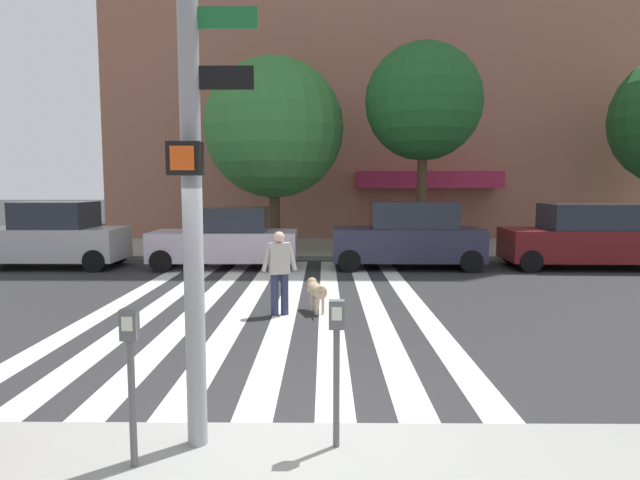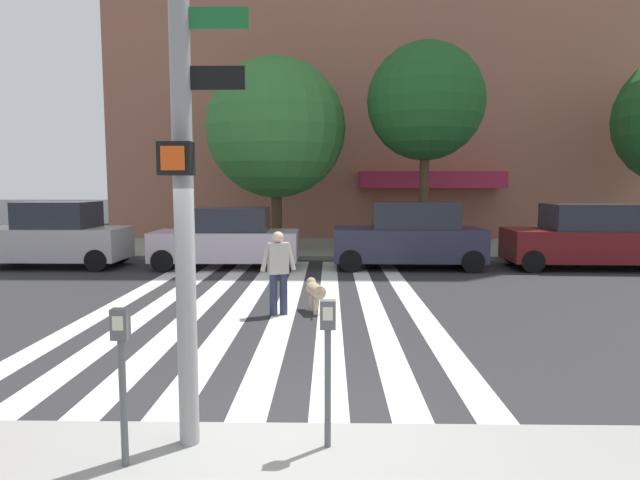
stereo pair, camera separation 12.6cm
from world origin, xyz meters
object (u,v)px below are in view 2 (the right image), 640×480
object	(u,v)px
parked_car_fourth_in_line	(589,237)
street_tree_nearest	(276,128)
parking_meter_curbside	(328,353)
parked_car_third_in_line	(410,236)
parked_car_behind_first	(228,239)
traffic_light_pole	(179,68)
dog_on_leash	(315,290)
parked_car_near_curb	(55,237)
pedestrian_dog_walker	(278,268)
street_tree_middle	(426,102)
parking_meter_second_along	(122,365)

from	to	relation	value
parked_car_fourth_in_line	street_tree_nearest	xyz separation A→B (m)	(-9.80, 3.50, 3.62)
parking_meter_curbside	parked_car_third_in_line	xyz separation A→B (m)	(2.45, 11.55, -0.06)
parked_car_behind_first	parked_car_fourth_in_line	distance (m)	10.96
traffic_light_pole	dog_on_leash	distance (m)	6.66
parked_car_near_curb	parked_car_fourth_in_line	size ratio (longest dim) A/B	0.90
parking_meter_curbside	pedestrian_dog_walker	xyz separation A→B (m)	(-0.98, 5.56, -0.10)
traffic_light_pole	parked_car_third_in_line	bearing A→B (deg)	72.14
parked_car_third_in_line	traffic_light_pole	bearing A→B (deg)	-107.86
parked_car_behind_first	street_tree_middle	bearing A→B (deg)	23.37
parked_car_third_in_line	pedestrian_dog_walker	bearing A→B (deg)	-119.79
dog_on_leash	street_tree_nearest	bearing A→B (deg)	100.26
parked_car_near_curb	pedestrian_dog_walker	size ratio (longest dim) A/B	2.63
parking_meter_curbside	parked_car_fourth_in_line	xyz separation A→B (m)	(7.86, 11.54, -0.08)
parking_meter_curbside	parked_car_third_in_line	world-z (taller)	parked_car_third_in_line
street_tree_middle	traffic_light_pole	bearing A→B (deg)	-107.82
parked_car_near_curb	parked_car_behind_first	distance (m)	5.32
parking_meter_curbside	parked_car_fourth_in_line	bearing A→B (deg)	55.77
street_tree_middle	parking_meter_curbside	bearing A→B (deg)	-103.10
dog_on_leash	parked_car_fourth_in_line	bearing A→B (deg)	35.13
parking_meter_curbside	pedestrian_dog_walker	size ratio (longest dim) A/B	0.83
traffic_light_pole	parking_meter_curbside	xyz separation A→B (m)	(1.27, 0.00, -2.49)
traffic_light_pole	parked_car_fourth_in_line	size ratio (longest dim) A/B	1.21
dog_on_leash	parking_meter_second_along	bearing A→B (deg)	-103.20
parking_meter_second_along	pedestrian_dog_walker	size ratio (longest dim) A/B	0.83
parking_meter_second_along	parked_car_third_in_line	size ratio (longest dim) A/B	0.30
parking_meter_second_along	parking_meter_curbside	bearing A→B (deg)	11.73
parked_car_third_in_line	pedestrian_dog_walker	world-z (taller)	parked_car_third_in_line
parked_car_behind_first	street_tree_middle	world-z (taller)	street_tree_middle
street_tree_middle	pedestrian_dog_walker	xyz separation A→B (m)	(-4.31, -8.77, -4.46)
traffic_light_pole	parked_car_behind_first	size ratio (longest dim) A/B	1.32
parked_car_behind_first	pedestrian_dog_walker	distance (m)	6.36
parking_meter_second_along	street_tree_nearest	bearing A→B (deg)	90.81
parked_car_near_curb	street_tree_middle	xyz separation A→B (m)	(11.76, 2.78, 4.44)
street_tree_nearest	street_tree_middle	distance (m)	5.39
dog_on_leash	traffic_light_pole	bearing A→B (deg)	-99.72
parked_car_third_in_line	street_tree_middle	world-z (taller)	street_tree_middle
parked_car_third_in_line	parked_car_fourth_in_line	distance (m)	5.41
parked_car_near_curb	pedestrian_dog_walker	distance (m)	9.56
pedestrian_dog_walker	parked_car_fourth_in_line	bearing A→B (deg)	34.12
parked_car_fourth_in_line	dog_on_leash	xyz separation A→B (m)	(-8.13, -5.72, -0.51)
parking_meter_curbside	parked_car_near_curb	distance (m)	14.30
parked_car_third_in_line	street_tree_nearest	xyz separation A→B (m)	(-4.39, 3.50, 3.61)
pedestrian_dog_walker	traffic_light_pole	bearing A→B (deg)	-93.01
parking_meter_curbside	parked_car_behind_first	bearing A→B (deg)	105.06
street_tree_middle	parking_meter_second_along	bearing A→B (deg)	-109.00
parking_meter_second_along	street_tree_nearest	world-z (taller)	street_tree_nearest
street_tree_nearest	street_tree_middle	world-z (taller)	street_tree_middle
parked_car_third_in_line	street_tree_middle	xyz separation A→B (m)	(0.89, 2.79, 4.41)
parked_car_third_in_line	street_tree_middle	bearing A→B (deg)	72.36
parking_meter_curbside	parked_car_near_curb	xyz separation A→B (m)	(-8.43, 11.55, -0.08)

